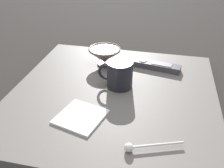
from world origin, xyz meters
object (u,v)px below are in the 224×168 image
Objects in this scene: tv_remote_near at (156,66)px; folded_napkin at (81,117)px; coffee_mug at (119,74)px; cereal_bowl at (105,55)px; teaspoon at (137,147)px.

folded_napkin is (-0.19, -0.34, -0.01)m from tv_remote_near.
cereal_bowl is at bearing 120.53° from coffee_mug.
coffee_mug is 0.62× the size of tv_remote_near.
cereal_bowl is 0.46m from teaspoon.
tv_remote_near is at bearing 2.78° from cereal_bowl.
tv_remote_near is at bearing 61.23° from folded_napkin.
tv_remote_near is (0.01, 0.43, 0.00)m from teaspoon.
tv_remote_near is at bearing 88.07° from teaspoon.
folded_napkin is at bearing -118.77° from tv_remote_near.
teaspoon is at bearing -66.44° from cereal_bowl.
cereal_bowl is at bearing 91.76° from folded_napkin.
cereal_bowl is 1.06× the size of coffee_mug.
tv_remote_near reaches higher than folded_napkin.
tv_remote_near is 0.39m from folded_napkin.
coffee_mug reaches higher than tv_remote_near.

